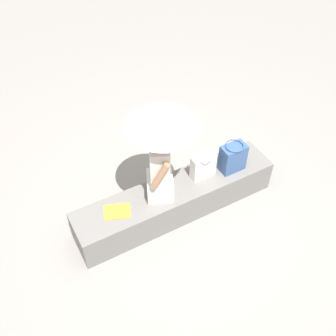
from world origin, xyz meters
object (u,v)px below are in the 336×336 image
handbag_black (233,157)px  magazine (117,211)px  parasol (163,119)px  tote_bag_canvas (203,166)px  person_seated (160,168)px

handbag_black → magazine: (-1.43, 0.05, -0.17)m
parasol → handbag_black: parasol is taller
parasol → tote_bag_canvas: (0.46, -0.09, -0.78)m
parasol → magazine: (-0.61, -0.10, -0.94)m
parasol → magazine: size_ratio=3.80×
parasol → handbag_black: (0.82, -0.15, -0.77)m
handbag_black → magazine: bearing=177.8°
magazine → handbag_black: bearing=18.3°
person_seated → handbag_black: bearing=-4.8°
person_seated → parasol: bearing=41.2°
person_seated → tote_bag_canvas: bearing=-1.1°
person_seated → tote_bag_canvas: (0.55, -0.01, -0.23)m
person_seated → handbag_black: (0.90, -0.08, -0.21)m
parasol → tote_bag_canvas: 0.91m
person_seated → tote_bag_canvas: size_ratio=2.77×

